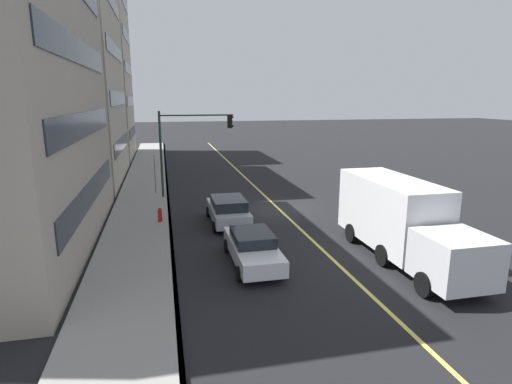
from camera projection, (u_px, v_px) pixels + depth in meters
The scene contains 12 objects.
ground at pixel (278, 209), 26.06m from camera, with size 200.00×200.00×0.00m, color black.
sidewalk_slab at pixel (141, 216), 24.23m from camera, with size 80.00×3.47×0.15m, color gray.
curb_edge at pixel (169, 214), 24.58m from camera, with size 80.00×0.16×0.15m, color slate.
lane_stripe_center at pixel (278, 208), 26.05m from camera, with size 80.00×0.16×0.01m, color #D8CC4C.
building_midblock at pixel (25, 74), 32.27m from camera, with size 14.24×13.74×17.31m.
building_glass_right at pixel (70, 68), 45.68m from camera, with size 11.69×12.50×20.06m.
car_white at pixel (253, 247), 17.25m from camera, with size 4.75×1.90×1.40m.
car_silver at pixel (228, 210), 22.82m from camera, with size 4.57×2.06×1.49m.
truck_white at pixel (401, 219), 17.67m from camera, with size 8.45×2.47×3.35m.
traffic_light_mast at pixel (189, 138), 28.16m from camera, with size 0.28×5.09×5.97m.
street_sign_post at pixel (155, 172), 29.29m from camera, with size 0.60×0.08×2.90m.
fire_hydrant at pixel (160, 216), 22.75m from camera, with size 0.24×0.24×0.94m.
Camera 1 is at (-24.23, 6.94, 6.82)m, focal length 29.00 mm.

